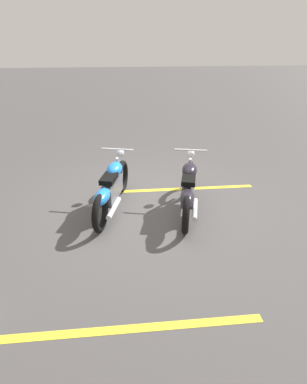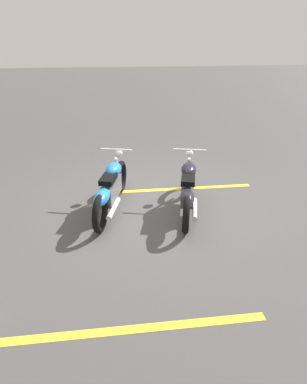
{
  "view_description": "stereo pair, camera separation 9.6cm",
  "coord_description": "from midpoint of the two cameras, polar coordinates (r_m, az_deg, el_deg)",
  "views": [
    {
      "loc": [
        5.6,
        -0.5,
        3.01
      ],
      "look_at": [
        0.8,
        0.0,
        0.65
      ],
      "focal_mm": 30.21,
      "sensor_mm": 36.0,
      "label": 1
    },
    {
      "loc": [
        5.59,
        -0.59,
        3.01
      ],
      "look_at": [
        0.8,
        0.0,
        0.65
      ],
      "focal_mm": 30.21,
      "sensor_mm": 36.0,
      "label": 2
    }
  ],
  "objects": [
    {
      "name": "parking_stripe_near",
      "position": [
        7.0,
        4.01,
        0.58
      ],
      "size": [
        0.12,
        3.2,
        0.01
      ],
      "primitive_type": "cube",
      "rotation": [
        0.0,
        0.0,
        1.57
      ],
      "color": "yellow",
      "rests_on": "ground"
    },
    {
      "name": "motorcycle_bright_foreground",
      "position": [
        6.0,
        -7.99,
        0.68
      ],
      "size": [
        2.19,
        0.77,
        1.04
      ],
      "rotation": [
        0.0,
        0.0,
        2.89
      ],
      "color": "black",
      "rests_on": "ground"
    },
    {
      "name": "ground_plane",
      "position": [
        6.37,
        -1.31,
        -2.11
      ],
      "size": [
        60.0,
        60.0,
        0.0
      ],
      "primitive_type": "plane",
      "color": "#474444"
    },
    {
      "name": "motorcycle_dark_foreground",
      "position": [
        5.96,
        5.62,
        0.61
      ],
      "size": [
        2.19,
        0.76,
        1.04
      ],
      "rotation": [
        0.0,
        0.0,
        2.9
      ],
      "color": "black",
      "rests_on": "ground"
    },
    {
      "name": "parking_stripe_mid",
      "position": [
        3.98,
        -5.04,
        -23.04
      ],
      "size": [
        0.12,
        3.2,
        0.01
      ],
      "primitive_type": "cube",
      "rotation": [
        0.0,
        0.0,
        1.57
      ],
      "color": "yellow",
      "rests_on": "ground"
    }
  ]
}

